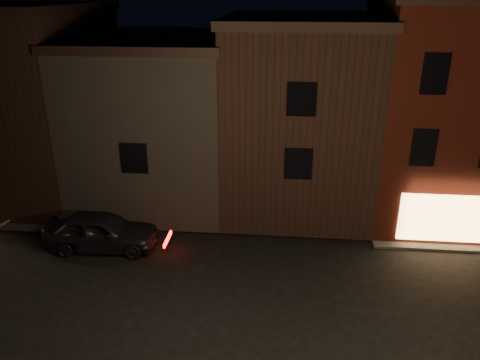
% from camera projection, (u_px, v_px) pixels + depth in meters
% --- Properties ---
extents(ground, '(120.00, 120.00, 0.00)m').
position_uv_depth(ground, '(254.00, 313.00, 16.61)').
color(ground, black).
rests_on(ground, ground).
extents(sidewalk_far_left, '(30.00, 30.00, 0.12)m').
position_uv_depth(sidewalk_far_left, '(19.00, 134.00, 36.80)').
color(sidewalk_far_left, '#2D2B28').
rests_on(sidewalk_far_left, ground).
extents(corner_building, '(6.50, 8.50, 10.50)m').
position_uv_depth(corner_building, '(434.00, 107.00, 22.56)').
color(corner_building, '#3E110B').
rests_on(corner_building, ground).
extents(row_building_a, '(7.30, 10.30, 9.40)m').
position_uv_depth(row_building_a, '(298.00, 110.00, 24.30)').
color(row_building_a, black).
rests_on(row_building_a, ground).
extents(row_building_b, '(7.80, 10.30, 8.40)m').
position_uv_depth(row_building_b, '(162.00, 116.00, 25.15)').
color(row_building_b, black).
rests_on(row_building_b, ground).
extents(row_building_c, '(7.30, 10.30, 9.90)m').
position_uv_depth(row_building_c, '(31.00, 99.00, 25.52)').
color(row_building_c, black).
rests_on(row_building_c, ground).
extents(parked_car_a, '(5.02, 2.19, 1.68)m').
position_uv_depth(parked_car_a, '(101.00, 231.00, 20.50)').
color(parked_car_a, black).
rests_on(parked_car_a, ground).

